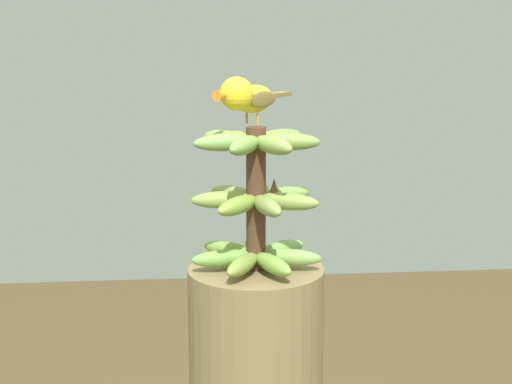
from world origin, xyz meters
name	(u,v)px	position (x,y,z in m)	size (l,w,h in m)	color
banana_bunch	(256,199)	(0.00, 0.00, 1.45)	(0.26, 0.26, 0.28)	#4C2D1E
perched_bird	(245,96)	(0.03, 0.02, 1.65)	(0.17, 0.17, 0.09)	#C68933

